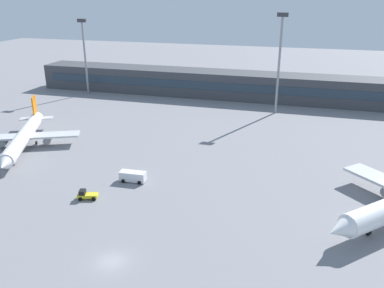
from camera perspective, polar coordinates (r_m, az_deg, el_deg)
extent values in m
plane|color=gray|center=(92.06, -0.18, -1.73)|extent=(400.00, 400.00, 0.00)
cube|color=#3F4247|center=(143.41, 6.16, 8.38)|extent=(146.87, 12.00, 9.00)
cube|color=#263847|center=(137.50, 5.72, 8.04)|extent=(139.53, 0.16, 2.80)
cone|color=white|center=(62.85, 20.34, -11.42)|extent=(5.43, 5.44, 3.56)
cylinder|color=black|center=(69.22, 23.92, -11.48)|extent=(0.97, 0.98, 0.99)
cylinder|color=silver|center=(104.30, -22.91, 1.00)|extent=(15.79, 29.48, 3.26)
cone|color=silver|center=(89.09, -25.33, -2.69)|extent=(4.31, 4.55, 3.10)
cone|color=silver|center=(119.81, -21.12, 3.72)|extent=(3.43, 3.92, 2.28)
cube|color=orange|center=(116.34, -21.62, 5.21)|extent=(1.85, 3.57, 4.72)
cube|color=silver|center=(117.58, -21.35, 3.46)|extent=(8.81, 5.75, 0.21)
cube|color=silver|center=(105.16, -22.78, 1.03)|extent=(25.15, 14.43, 0.43)
cylinder|color=gray|center=(106.97, -25.36, 0.26)|extent=(2.70, 3.21, 1.72)
cylinder|color=gray|center=(104.36, -19.96, 0.56)|extent=(2.70, 3.21, 1.72)
cylinder|color=black|center=(95.37, -24.15, -2.56)|extent=(0.67, 0.92, 0.86)
cylinder|color=black|center=(107.22, -23.67, 0.03)|extent=(0.67, 0.92, 0.86)
cylinder|color=black|center=(106.10, -21.35, 0.16)|extent=(0.67, 0.92, 0.86)
cube|color=yellow|center=(75.94, -14.68, -7.13)|extent=(3.88, 2.47, 0.60)
cube|color=black|center=(75.86, -15.39, -6.68)|extent=(1.46, 1.66, 0.90)
cylinder|color=black|center=(77.04, -15.40, -7.03)|extent=(0.74, 0.44, 0.70)
cylinder|color=black|center=(75.71, -15.68, -7.58)|extent=(0.74, 0.44, 0.70)
cylinder|color=black|center=(76.46, -13.65, -7.08)|extent=(0.74, 0.44, 0.70)
cylinder|color=black|center=(75.13, -13.90, -7.63)|extent=(0.74, 0.44, 0.70)
cube|color=white|center=(80.51, -8.45, -4.57)|extent=(5.29, 2.24, 1.90)
cube|color=#1E2633|center=(81.01, -9.79, -4.09)|extent=(0.25, 1.91, 0.70)
cylinder|color=black|center=(82.28, -9.27, -4.61)|extent=(0.77, 0.31, 0.76)
cylinder|color=black|center=(80.60, -9.82, -5.22)|extent=(0.77, 0.31, 0.76)
cylinder|color=black|center=(81.11, -7.04, -4.88)|extent=(0.77, 0.31, 0.76)
cylinder|color=black|center=(79.41, -7.54, -5.50)|extent=(0.77, 0.31, 0.76)
cylinder|color=gray|center=(151.53, -15.01, 11.64)|extent=(0.70, 0.70, 25.43)
cube|color=#333338|center=(150.10, -15.50, 16.65)|extent=(3.20, 0.80, 1.20)
cylinder|color=gray|center=(124.47, 12.30, 10.72)|extent=(0.70, 0.70, 28.68)
cube|color=#333338|center=(122.80, 12.86, 17.58)|extent=(3.20, 0.80, 1.20)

